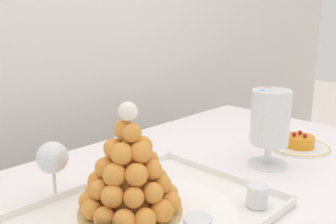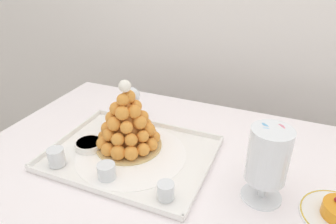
% 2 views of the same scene
% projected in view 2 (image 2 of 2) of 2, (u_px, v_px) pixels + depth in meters
% --- Properties ---
extents(buffet_table, '(1.50, 0.92, 0.78)m').
position_uv_depth(buffet_table, '(192.00, 186.00, 1.04)').
color(buffet_table, brown).
rests_on(buffet_table, ground_plane).
extents(serving_tray, '(0.54, 0.41, 0.02)m').
position_uv_depth(serving_tray, '(131.00, 154.00, 1.04)').
color(serving_tray, white).
rests_on(serving_tray, buffet_table).
extents(croquembouche, '(0.23, 0.23, 0.25)m').
position_uv_depth(croquembouche, '(127.00, 124.00, 1.04)').
color(croquembouche, tan).
rests_on(croquembouche, serving_tray).
extents(dessert_cup_left, '(0.05, 0.05, 0.06)m').
position_uv_depth(dessert_cup_left, '(56.00, 157.00, 0.98)').
color(dessert_cup_left, silver).
rests_on(dessert_cup_left, serving_tray).
extents(dessert_cup_mid_left, '(0.06, 0.06, 0.05)m').
position_uv_depth(dessert_cup_mid_left, '(107.00, 172.00, 0.92)').
color(dessert_cup_mid_left, silver).
rests_on(dessert_cup_mid_left, serving_tray).
extents(dessert_cup_centre, '(0.05, 0.05, 0.05)m').
position_uv_depth(dessert_cup_centre, '(166.00, 191.00, 0.85)').
color(dessert_cup_centre, silver).
rests_on(dessert_cup_centre, serving_tray).
extents(creme_brulee_ramekin, '(0.10, 0.10, 0.02)m').
position_uv_depth(creme_brulee_ramekin, '(89.00, 145.00, 1.07)').
color(creme_brulee_ramekin, white).
rests_on(creme_brulee_ramekin, serving_tray).
extents(macaron_goblet, '(0.11, 0.11, 0.23)m').
position_uv_depth(macaron_goblet, '(268.00, 157.00, 0.81)').
color(macaron_goblet, white).
rests_on(macaron_goblet, buffet_table).
extents(wine_glass, '(0.07, 0.07, 0.15)m').
position_uv_depth(wine_glass, '(131.00, 97.00, 1.20)').
color(wine_glass, silver).
rests_on(wine_glass, buffet_table).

